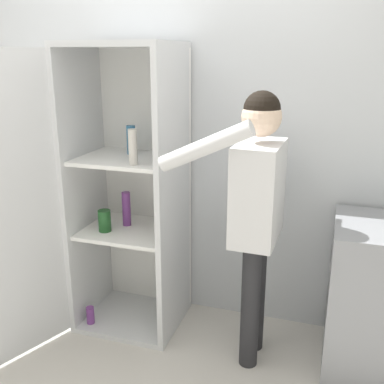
% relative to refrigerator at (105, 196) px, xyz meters
% --- Properties ---
extents(wall_back, '(7.00, 0.06, 2.55)m').
position_rel_refrigerator_xyz_m(wall_back, '(0.30, 0.43, 0.36)').
color(wall_back, silver).
rests_on(wall_back, ground_plane).
extents(refrigerator, '(0.94, 1.18, 1.84)m').
position_rel_refrigerator_xyz_m(refrigerator, '(0.00, 0.00, 0.00)').
color(refrigerator, silver).
rests_on(refrigerator, ground_plane).
extents(person, '(0.62, 0.56, 1.59)m').
position_rel_refrigerator_xyz_m(person, '(0.96, -0.04, 0.09)').
color(person, '#262628').
rests_on(person, ground_plane).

